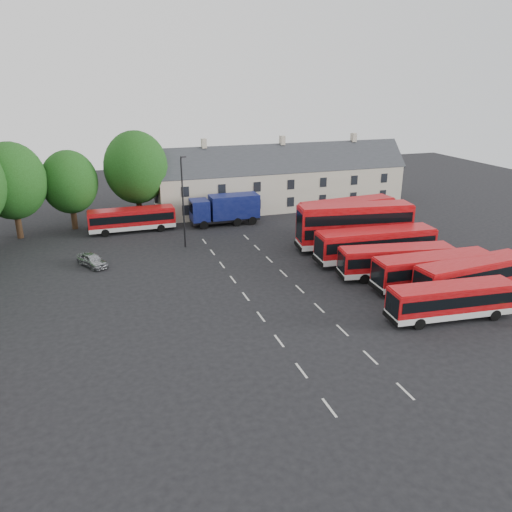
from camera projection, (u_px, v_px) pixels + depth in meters
The scene contains 14 objects.
ground at pixel (253, 306), 40.71m from camera, with size 140.00×140.00×0.00m, color black.
lane_markings at pixel (273, 293), 43.23m from camera, with size 5.15×33.80×0.01m.
terrace_houses at pixel (282, 181), 70.35m from camera, with size 35.70×7.13×10.06m.
bus_row_a at pixel (452, 299), 38.02m from camera, with size 10.16×3.20×2.83m.
bus_row_b at pixel (472, 274), 42.40m from camera, with size 11.02×3.49×3.06m.
bus_row_c at pixel (433, 268), 43.63m from camera, with size 10.97×3.01×3.07m.
bus_row_d at pixel (396, 259), 46.02m from camera, with size 10.80×4.08×2.98m.
bus_row_e at pixel (376, 243), 49.71m from camera, with size 12.24×3.59×3.42m.
bus_dd_south at pixel (354, 224), 53.21m from camera, with size 12.47×4.54×5.00m.
bus_dd_north at pixel (347, 217), 56.82m from camera, with size 11.42×3.60×4.61m.
bus_north at pixel (132, 218), 59.75m from camera, with size 10.12×2.36×2.86m.
box_truck at pixel (226, 208), 62.62m from camera, with size 8.59×2.74×3.75m.
silver_car at pixel (92, 260), 49.09m from camera, with size 1.56×3.88×1.32m, color #979A9E.
lamppost at pixel (183, 200), 53.21m from camera, with size 0.68×0.45×9.89m.
Camera 1 is at (-11.37, -35.13, 17.62)m, focal length 35.00 mm.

